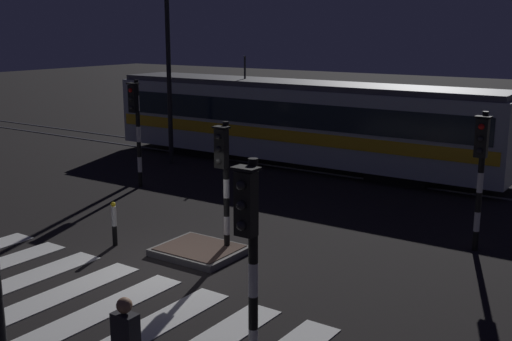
{
  "coord_description": "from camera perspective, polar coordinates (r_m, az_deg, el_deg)",
  "views": [
    {
      "loc": [
        9.26,
        -9.81,
        5.24
      ],
      "look_at": [
        -0.25,
        4.2,
        1.4
      ],
      "focal_mm": 44.21,
      "sensor_mm": 36.0,
      "label": 1
    }
  ],
  "objects": [
    {
      "name": "traffic_island",
      "position": [
        15.09,
        -5.12,
        -7.23
      ],
      "size": [
        1.93,
        1.62,
        0.18
      ],
      "color": "slate",
      "rests_on": "ground"
    },
    {
      "name": "traffic_light_median_centre",
      "position": [
        14.55,
        -2.94,
        0.22
      ],
      "size": [
        0.36,
        0.42,
        3.15
      ],
      "color": "black",
      "rests_on": "ground"
    },
    {
      "name": "bollard_island_edge",
      "position": [
        15.86,
        -12.71,
        -4.71
      ],
      "size": [
        0.12,
        0.12,
        1.11
      ],
      "color": "black",
      "rests_on": "ground"
    },
    {
      "name": "traffic_light_corner_far_right",
      "position": [
        15.55,
        19.67,
        0.83
      ],
      "size": [
        0.36,
        0.42,
        3.37
      ],
      "color": "black",
      "rests_on": "ground"
    },
    {
      "name": "tram",
      "position": [
        24.42,
        3.67,
        4.53
      ],
      "size": [
        16.33,
        2.58,
        4.15
      ],
      "color": "#B2BCC1",
      "rests_on": "ground"
    },
    {
      "name": "rail_far",
      "position": [
        24.03,
        10.65,
        -0.01
      ],
      "size": [
        80.0,
        0.12,
        0.03
      ],
      "primitive_type": "cube",
      "color": "#59595E",
      "rests_on": "ground"
    },
    {
      "name": "traffic_light_corner_far_left",
      "position": [
        21.14,
        -10.82,
        4.75
      ],
      "size": [
        0.36,
        0.42,
        3.59
      ],
      "color": "black",
      "rests_on": "ground"
    },
    {
      "name": "traffic_light_corner_near_right",
      "position": [
        8.78,
        -0.59,
        -6.65
      ],
      "size": [
        0.36,
        0.42,
        3.51
      ],
      "color": "black",
      "rests_on": "ground"
    },
    {
      "name": "ground_plane",
      "position": [
        14.47,
        -8.66,
        -8.61
      ],
      "size": [
        120.0,
        120.0,
        0.0
      ],
      "primitive_type": "plane",
      "color": "black"
    },
    {
      "name": "street_lamp_trackside_left",
      "position": [
        24.43,
        -8.36,
        10.96
      ],
      "size": [
        0.44,
        1.21,
        7.13
      ],
      "color": "black",
      "rests_on": "ground"
    },
    {
      "name": "rail_near",
      "position": [
        22.75,
        9.19,
        -0.67
      ],
      "size": [
        80.0,
        0.12,
        0.03
      ],
      "primitive_type": "cube",
      "color": "#59595E",
      "rests_on": "ground"
    },
    {
      "name": "crosswalk_zebra",
      "position": [
        12.82,
        -16.86,
        -11.88
      ],
      "size": [
        9.51,
        4.59,
        0.02
      ],
      "color": "silver",
      "rests_on": "ground"
    }
  ]
}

